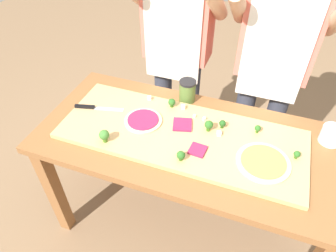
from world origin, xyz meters
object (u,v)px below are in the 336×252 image
(pizza_whole_beet_magenta, at_px, (143,120))
(broccoli_floret_center_left, at_px, (258,128))
(pizza_slice_center, at_px, (182,125))
(sauce_jar, at_px, (187,91))
(broccoli_floret_back_right, at_px, (209,125))
(prep_table, at_px, (187,153))
(cook_right, at_px, (274,58))
(cheese_crumble_d, at_px, (183,107))
(flour_cup, at_px, (331,136))
(cheese_crumble_a, at_px, (219,133))
(cook_left, at_px, (177,42))
(pizza_slice_near_right, at_px, (198,150))
(broccoli_floret_center_right, at_px, (172,102))
(broccoli_floret_front_left, at_px, (181,155))
(broccoli_floret_back_left, at_px, (297,154))
(pizza_whole_pesto_green, at_px, (263,162))
(broccoli_floret_front_right, at_px, (222,124))
(chefs_knife, at_px, (92,107))
(cheese_crumble_b, at_px, (204,119))
(broccoli_floret_back_mid, at_px, (104,135))
(cheese_crumble_c, at_px, (149,98))
(cheese_crumble_e, at_px, (194,116))

(pizza_whole_beet_magenta, relative_size, broccoli_floret_center_left, 4.48)
(pizza_slice_center, xyz_separation_m, sauce_jar, (-0.05, 0.24, 0.03))
(broccoli_floret_back_right, bearing_deg, pizza_slice_center, -176.13)
(prep_table, distance_m, cook_right, 0.73)
(cheese_crumble_d, distance_m, flour_cup, 0.76)
(cheese_crumble_a, xyz_separation_m, cook_left, (-0.40, 0.52, 0.17))
(pizza_whole_beet_magenta, bearing_deg, sauce_jar, 61.82)
(prep_table, bearing_deg, cook_right, 60.37)
(pizza_slice_near_right, distance_m, broccoli_floret_center_right, 0.35)
(pizza_slice_near_right, bearing_deg, broccoli_floret_front_left, -125.74)
(cook_right, bearing_deg, pizza_whole_beet_magenta, -135.60)
(broccoli_floret_back_left, bearing_deg, pizza_whole_pesto_green, -148.81)
(broccoli_floret_front_left, bearing_deg, cheese_crumble_a, 59.81)
(broccoli_floret_back_left, bearing_deg, broccoli_floret_front_right, 166.75)
(chefs_knife, distance_m, cheese_crumble_b, 0.62)
(broccoli_floret_front_right, relative_size, broccoli_floret_center_left, 1.05)
(broccoli_floret_back_left, bearing_deg, cheese_crumble_a, 175.76)
(cheese_crumble_a, relative_size, sauce_jar, 0.17)
(cheese_crumble_d, height_order, cook_left, cook_left)
(cheese_crumble_b, bearing_deg, broccoli_floret_back_left, -13.64)
(pizza_slice_center, relative_size, cheese_crumble_b, 6.08)
(broccoli_floret_back_right, bearing_deg, broccoli_floret_front_right, 36.39)
(pizza_whole_beet_magenta, xyz_separation_m, cook_left, (-0.00, 0.56, 0.18))
(pizza_slice_near_right, distance_m, broccoli_floret_center_left, 0.33)
(broccoli_floret_center_left, bearing_deg, broccoli_floret_back_right, -163.20)
(prep_table, distance_m, broccoli_floret_center_left, 0.39)
(prep_table, distance_m, broccoli_floret_back_mid, 0.45)
(cheese_crumble_b, bearing_deg, cheese_crumble_d, 159.58)
(pizza_whole_beet_magenta, height_order, cheese_crumble_b, same)
(cheese_crumble_a, height_order, flour_cup, flour_cup)
(prep_table, relative_size, cheese_crumble_c, 74.02)
(broccoli_floret_front_right, relative_size, sauce_jar, 0.36)
(broccoli_floret_back_left, relative_size, cheese_crumble_b, 2.64)
(prep_table, height_order, cheese_crumble_d, cheese_crumble_d)
(broccoli_floret_front_right, relative_size, flour_cup, 0.43)
(pizza_whole_beet_magenta, xyz_separation_m, broccoli_floret_back_mid, (-0.12, -0.20, 0.03))
(broccoli_floret_front_left, xyz_separation_m, cheese_crumble_b, (0.03, 0.31, -0.02))
(prep_table, bearing_deg, broccoli_floret_back_right, 32.31)
(cook_right, bearing_deg, prep_table, -119.63)
(chefs_knife, distance_m, broccoli_floret_back_mid, 0.28)
(broccoli_floret_front_left, height_order, broccoli_floret_back_left, broccoli_floret_front_left)
(pizza_slice_center, xyz_separation_m, broccoli_floret_front_left, (0.07, -0.23, 0.02))
(cheese_crumble_e, distance_m, cook_left, 0.53)
(prep_table, xyz_separation_m, pizza_slice_near_right, (0.08, -0.10, 0.15))
(broccoli_floret_back_mid, distance_m, flour_cup, 1.12)
(broccoli_floret_center_right, relative_size, cook_right, 0.03)
(pizza_slice_center, bearing_deg, pizza_slice_near_right, -49.62)
(pizza_whole_beet_magenta, bearing_deg, cheese_crumble_d, 46.33)
(broccoli_floret_back_left, height_order, cheese_crumble_d, broccoli_floret_back_left)
(pizza_whole_pesto_green, bearing_deg, cook_right, 95.17)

